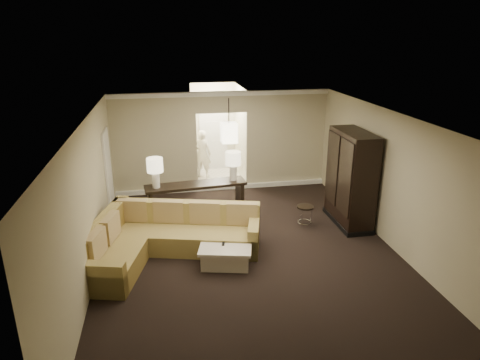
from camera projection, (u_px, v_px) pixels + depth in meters
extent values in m
plane|color=black|center=(250.00, 256.00, 8.68)|extent=(8.00, 8.00, 0.00)
cube|color=#B9AC8C|center=(222.00, 142.00, 11.93)|extent=(6.00, 0.04, 2.80)
cube|color=#B9AC8C|center=(328.00, 325.00, 4.50)|extent=(6.00, 0.04, 2.80)
cube|color=#B9AC8C|center=(88.00, 202.00, 7.70)|extent=(0.04, 8.00, 2.80)
cube|color=#B9AC8C|center=(395.00, 182.00, 8.72)|extent=(0.04, 8.00, 2.80)
cube|color=white|center=(252.00, 120.00, 7.75)|extent=(6.00, 8.00, 0.02)
cube|color=white|center=(221.00, 94.00, 11.44)|extent=(6.00, 0.10, 0.12)
cube|color=white|center=(223.00, 187.00, 12.32)|extent=(6.00, 0.10, 0.12)
cube|color=white|center=(109.00, 173.00, 10.43)|extent=(0.05, 0.90, 2.10)
cube|color=silver|center=(218.00, 178.00, 13.32)|extent=(1.40, 2.00, 0.01)
cube|color=beige|center=(194.00, 135.00, 12.74)|extent=(0.04, 2.00, 2.80)
cube|color=beige|center=(240.00, 133.00, 12.98)|extent=(0.04, 2.00, 2.80)
cube|color=beige|center=(213.00, 127.00, 13.78)|extent=(1.40, 0.04, 2.80)
cube|color=white|center=(214.00, 138.00, 13.87)|extent=(0.90, 0.05, 2.10)
cube|color=brown|center=(184.00, 238.00, 8.94)|extent=(3.27, 1.70, 0.44)
cube|color=brown|center=(113.00, 266.00, 7.89)|extent=(1.28, 1.65, 0.44)
cube|color=brown|center=(186.00, 212.00, 9.11)|extent=(3.09, 1.04, 0.48)
cube|color=brown|center=(102.00, 231.00, 8.25)|extent=(0.88, 2.49, 0.48)
cube|color=brown|center=(254.00, 236.00, 8.80)|extent=(0.44, 0.96, 0.65)
cube|color=brown|center=(99.00, 280.00, 7.27)|extent=(0.96, 0.44, 0.65)
cube|color=#A08955|center=(133.00, 210.00, 9.14)|extent=(0.67, 0.33, 0.48)
cube|color=#A08955|center=(169.00, 211.00, 9.08)|extent=(0.67, 0.33, 0.48)
cube|color=#A08955|center=(205.00, 212.00, 9.03)|extent=(0.67, 0.33, 0.48)
cube|color=#A08955|center=(242.00, 214.00, 8.97)|extent=(0.67, 0.33, 0.48)
cube|color=#A08955|center=(111.00, 227.00, 8.34)|extent=(0.32, 0.65, 0.48)
cube|color=#A08955|center=(96.00, 245.00, 7.65)|extent=(0.32, 0.65, 0.48)
cube|color=white|center=(226.00, 253.00, 8.45)|extent=(1.08, 1.08, 0.34)
cube|color=white|center=(226.00, 244.00, 8.38)|extent=(1.20, 1.20, 0.06)
cube|color=black|center=(223.00, 243.00, 8.33)|extent=(0.09, 0.17, 0.02)
cube|color=beige|center=(234.00, 239.00, 8.51)|extent=(0.28, 0.34, 0.01)
cube|color=black|center=(196.00, 185.00, 10.08)|extent=(2.43, 0.80, 0.06)
cube|color=black|center=(151.00, 208.00, 9.94)|extent=(0.14, 0.49, 0.87)
cube|color=black|center=(240.00, 198.00, 10.53)|extent=(0.14, 0.49, 0.87)
cube|color=black|center=(197.00, 214.00, 10.34)|extent=(2.31, 0.74, 0.04)
cube|color=black|center=(351.00, 179.00, 9.85)|extent=(0.61, 1.48, 2.21)
cube|color=black|center=(345.00, 178.00, 9.40)|extent=(0.03, 0.65, 1.69)
cube|color=black|center=(332.00, 168.00, 10.08)|extent=(0.03, 0.65, 1.69)
cube|color=black|center=(347.00, 220.00, 10.19)|extent=(0.65, 1.54, 0.11)
cylinder|color=black|center=(305.00, 207.00, 9.90)|extent=(0.39, 0.39, 0.04)
torus|color=silver|center=(304.00, 222.00, 10.02)|extent=(0.33, 0.33, 0.02)
cylinder|color=silver|center=(311.00, 216.00, 9.97)|extent=(0.02, 0.02, 0.47)
cylinder|color=silver|center=(301.00, 214.00, 10.10)|extent=(0.02, 0.02, 0.47)
cylinder|color=silver|center=(302.00, 219.00, 9.85)|extent=(0.02, 0.02, 0.47)
cylinder|color=white|center=(156.00, 180.00, 9.76)|extent=(0.17, 0.17, 0.38)
cylinder|color=beige|center=(155.00, 165.00, 9.64)|extent=(0.37, 0.37, 0.32)
cylinder|color=white|center=(233.00, 172.00, 10.26)|extent=(0.17, 0.17, 0.38)
cylinder|color=beige|center=(233.00, 158.00, 10.15)|extent=(0.37, 0.37, 0.32)
cylinder|color=black|center=(229.00, 110.00, 10.36)|extent=(0.02, 0.02, 0.60)
cube|color=#FFF1C6|center=(229.00, 133.00, 10.54)|extent=(0.38, 0.38, 0.48)
imported|color=silver|center=(202.00, 151.00, 13.12)|extent=(0.71, 0.61, 1.66)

